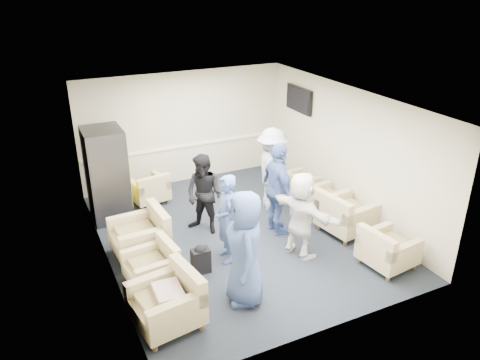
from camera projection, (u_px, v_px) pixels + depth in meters
name	position (u px, v px, depth m)	size (l,w,h in m)	color
floor	(238.00, 234.00, 9.27)	(6.00, 6.00, 0.00)	black
ceiling	(238.00, 100.00, 8.18)	(6.00, 6.00, 0.00)	white
back_wall	(184.00, 128.00, 11.20)	(5.00, 0.02, 2.70)	beige
front_wall	(334.00, 250.00, 6.25)	(5.00, 0.02, 2.70)	beige
left_wall	(101.00, 197.00, 7.73)	(0.02, 6.00, 2.70)	beige
right_wall	(346.00, 151.00, 9.71)	(0.02, 6.00, 2.70)	beige
chair_rail	(185.00, 146.00, 11.36)	(4.98, 0.04, 0.06)	white
tv	(299.00, 100.00, 10.89)	(0.10, 1.00, 0.58)	black
armchair_left_near	(170.00, 303.00, 6.76)	(1.03, 1.03, 0.72)	tan
armchair_left_mid	(154.00, 267.00, 7.70)	(0.85, 0.85, 0.61)	tan
armchair_left_far	(143.00, 236.00, 8.47)	(0.97, 0.97, 0.74)	tan
armchair_right_near	(386.00, 250.00, 8.12)	(0.91, 0.91, 0.65)	tan
armchair_right_midnear	(344.00, 216.00, 9.19)	(1.04, 1.04, 0.73)	tan
armchair_right_midfar	(323.00, 202.00, 9.86)	(0.86, 0.86, 0.63)	tan
armchair_right_far	(295.00, 186.00, 10.66)	(0.82, 0.82, 0.60)	tan
armchair_corner	(150.00, 190.00, 10.43)	(0.88, 0.88, 0.61)	tan
vending_machine	(107.00, 174.00, 9.57)	(0.78, 0.92, 1.93)	#46454C
backpack	(201.00, 258.00, 7.99)	(0.31, 0.22, 0.53)	black
pillow	(168.00, 293.00, 6.67)	(0.50, 0.38, 0.15)	beige
person_front_left	(245.00, 249.00, 7.05)	(0.91, 0.59, 1.86)	#3B518E
person_mid_left	(226.00, 219.00, 8.14)	(0.60, 0.39, 1.63)	#3B518E
person_back_left	(204.00, 195.00, 9.07)	(0.78, 0.61, 1.61)	black
person_back_right	(272.00, 170.00, 9.94)	(1.18, 0.68, 1.83)	silver
person_mid_right	(278.00, 189.00, 8.99)	(1.09, 0.45, 1.86)	#3B518E
person_front_right	(301.00, 215.00, 8.29)	(1.51, 0.48, 1.62)	white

